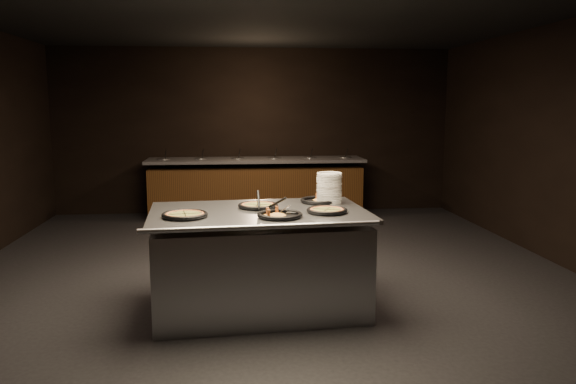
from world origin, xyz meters
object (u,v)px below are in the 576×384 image
(pan_veggie_whole, at_px, (185,215))
(plate_stack, at_px, (329,188))
(pan_cheese_whole, at_px, (258,205))
(serving_counter, at_px, (259,263))

(pan_veggie_whole, bearing_deg, plate_stack, 23.09)
(plate_stack, bearing_deg, pan_cheese_whole, -165.19)
(serving_counter, xyz_separation_m, pan_veggie_whole, (-0.65, -0.24, 0.52))
(plate_stack, bearing_deg, pan_veggie_whole, -156.91)
(plate_stack, bearing_deg, serving_counter, -154.60)
(serving_counter, relative_size, pan_veggie_whole, 5.15)
(pan_veggie_whole, distance_m, pan_cheese_whole, 0.76)
(serving_counter, distance_m, plate_stack, 1.02)
(serving_counter, relative_size, pan_cheese_whole, 5.42)
(serving_counter, relative_size, plate_stack, 6.95)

